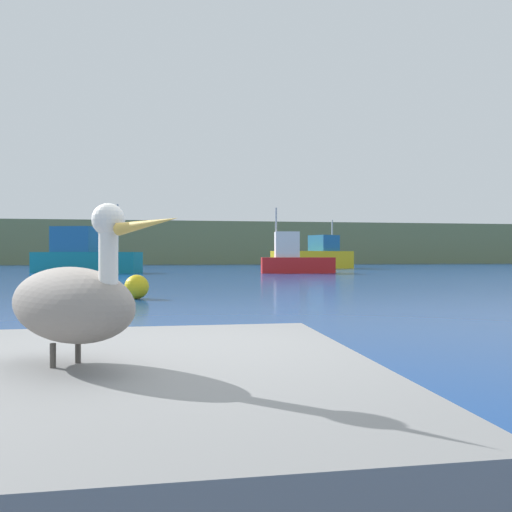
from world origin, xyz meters
TOP-DOWN VIEW (x-y plane):
  - ground_plane at (0.00, 0.00)m, footprint 260.00×260.00m
  - hillside_backdrop at (0.00, 64.59)m, footprint 140.00×13.33m
  - pier_dock at (-0.73, -0.65)m, footprint 3.16×2.89m
  - pelican at (-0.72, -0.67)m, footprint 1.02×1.09m
  - fishing_boat_teal at (-5.77, 30.74)m, footprint 6.95×3.48m
  - fishing_boat_red at (7.39, 28.16)m, footprint 4.66×1.86m
  - fishing_boat_yellow at (11.54, 38.09)m, footprint 7.45×5.26m
  - mooring_buoy at (-1.12, 10.39)m, footprint 0.63×0.63m

SIDE VIEW (x-z plane):
  - ground_plane at x=0.00m, z-range 0.00..0.00m
  - pier_dock at x=-0.73m, z-range 0.00..0.58m
  - mooring_buoy at x=-1.12m, z-range 0.00..0.63m
  - fishing_boat_red at x=7.39m, z-range -1.17..2.94m
  - pelican at x=-0.72m, z-range 0.51..1.32m
  - fishing_boat_yellow at x=11.54m, z-range -1.10..3.02m
  - fishing_boat_teal at x=-5.77m, z-range -1.09..3.26m
  - hillside_backdrop at x=0.00m, z-range 0.00..5.19m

